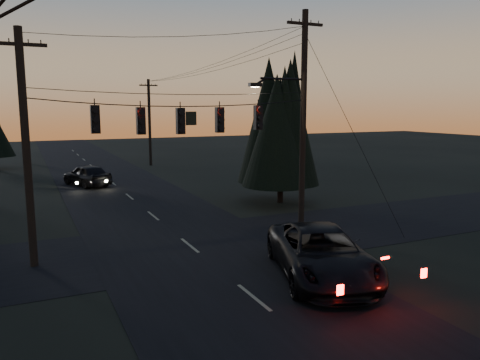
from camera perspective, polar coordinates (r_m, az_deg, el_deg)
name	(u,v)px	position (r m, az deg, el deg)	size (l,w,h in m)	color
main_road	(136,202)	(29.35, -12.52, -2.67)	(8.00, 120.00, 0.02)	black
cross_road	(190,246)	(19.97, -6.15, -7.96)	(60.00, 7.00, 0.02)	black
utility_pole_right	(301,231)	(22.28, 7.43, -6.22)	(5.00, 0.30, 10.00)	black
utility_pole_left	(35,266)	(19.01, -23.77, -9.58)	(1.80, 0.30, 8.50)	black
utility_pole_far_r	(151,165)	(47.91, -10.82, 1.78)	(1.80, 0.30, 8.50)	black
utility_pole_far_l	(25,162)	(54.42, -24.78, 1.95)	(0.30, 0.30, 8.00)	black
span_signal_assembly	(182,119)	(19.05, -7.10, 7.33)	(11.50, 0.44, 1.54)	black
evergreen_right	(281,122)	(28.22, 5.04, 7.11)	(4.25, 4.25, 8.66)	black
suv_near	(321,254)	(16.30, 9.86, -8.84)	(2.82, 6.12, 1.70)	black
sedan_oncoming_a	(87,175)	(36.40, -18.14, 0.56)	(1.88, 4.68, 1.59)	black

